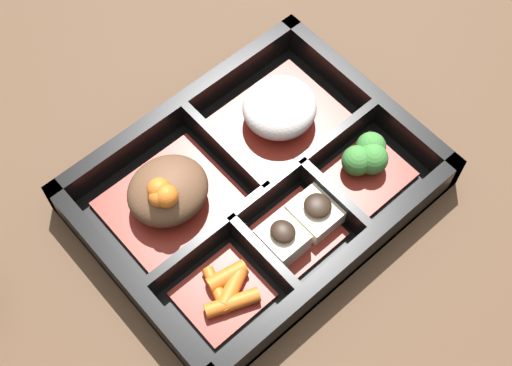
{
  "coord_description": "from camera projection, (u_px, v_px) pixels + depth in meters",
  "views": [
    {
      "loc": [
        -0.2,
        -0.23,
        0.59
      ],
      "look_at": [
        0.0,
        0.0,
        0.03
      ],
      "focal_mm": 50.0,
      "sensor_mm": 36.0,
      "label": 1
    }
  ],
  "objects": [
    {
      "name": "bowl_tofu",
      "position": [
        299.0,
        227.0,
        0.62
      ],
      "size": [
        0.08,
        0.06,
        0.04
      ],
      "color": "maroon",
      "rests_on": "bento_base"
    },
    {
      "name": "bowl_carrots",
      "position": [
        225.0,
        292.0,
        0.6
      ],
      "size": [
        0.07,
        0.06,
        0.02
      ],
      "color": "maroon",
      "rests_on": "bento_base"
    },
    {
      "name": "bowl_greens",
      "position": [
        367.0,
        160.0,
        0.65
      ],
      "size": [
        0.07,
        0.06,
        0.03
      ],
      "color": "maroon",
      "rests_on": "bento_base"
    },
    {
      "name": "ground_plane",
      "position": [
        256.0,
        196.0,
        0.66
      ],
      "size": [
        3.0,
        3.0,
        0.0
      ],
      "primitive_type": "plane",
      "color": "#4C3523"
    },
    {
      "name": "bowl_rice",
      "position": [
        279.0,
        110.0,
        0.67
      ],
      "size": [
        0.11,
        0.09,
        0.04
      ],
      "color": "maroon",
      "rests_on": "bento_base"
    },
    {
      "name": "bento_rim",
      "position": [
        259.0,
        188.0,
        0.64
      ],
      "size": [
        0.3,
        0.23,
        0.04
      ],
      "color": "black",
      "rests_on": "ground_plane"
    },
    {
      "name": "bowl_stew",
      "position": [
        168.0,
        193.0,
        0.63
      ],
      "size": [
        0.11,
        0.09,
        0.06
      ],
      "color": "maroon",
      "rests_on": "bento_base"
    },
    {
      "name": "bento_base",
      "position": [
        256.0,
        193.0,
        0.66
      ],
      "size": [
        0.3,
        0.23,
        0.01
      ],
      "color": "black",
      "rests_on": "ground_plane"
    }
  ]
}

